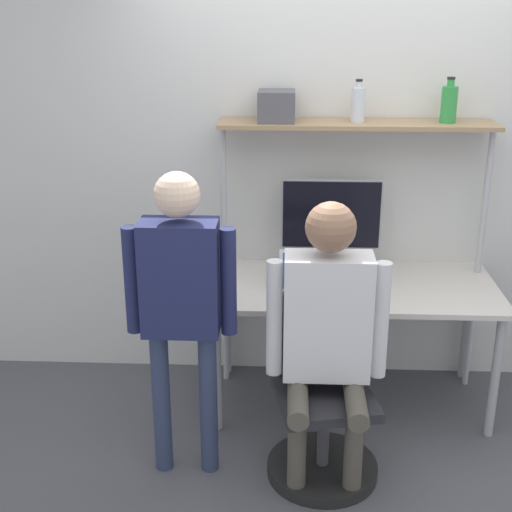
{
  "coord_description": "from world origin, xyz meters",
  "views": [
    {
      "loc": [
        -0.38,
        -3.34,
        2.28
      ],
      "look_at": [
        -0.53,
        -0.1,
        1.1
      ],
      "focal_mm": 50.0,
      "sensor_mm": 36.0,
      "label": 1
    }
  ],
  "objects_px": {
    "laptop": "(308,282)",
    "bottle_clear": "(358,104)",
    "monitor": "(331,218)",
    "person_seated": "(328,324)",
    "cell_phone": "(361,293)",
    "office_chair": "(322,421)",
    "person_standing": "(181,292)",
    "bottle_green": "(449,103)",
    "storage_box": "(276,106)"
  },
  "relations": [
    {
      "from": "person_standing",
      "to": "person_seated",
      "type": "bearing_deg",
      "value": -1.71
    },
    {
      "from": "laptop",
      "to": "cell_phone",
      "type": "height_order",
      "value": "laptop"
    },
    {
      "from": "bottle_green",
      "to": "bottle_clear",
      "type": "distance_m",
      "value": 0.5
    },
    {
      "from": "monitor",
      "to": "bottle_green",
      "type": "xyz_separation_m",
      "value": [
        0.62,
        -0.01,
        0.67
      ]
    },
    {
      "from": "cell_phone",
      "to": "storage_box",
      "type": "bearing_deg",
      "value": 143.14
    },
    {
      "from": "office_chair",
      "to": "person_standing",
      "type": "distance_m",
      "value": 0.98
    },
    {
      "from": "laptop",
      "to": "person_seated",
      "type": "relative_size",
      "value": 0.23
    },
    {
      "from": "monitor",
      "to": "bottle_green",
      "type": "distance_m",
      "value": 0.91
    },
    {
      "from": "laptop",
      "to": "cell_phone",
      "type": "bearing_deg",
      "value": -1.39
    },
    {
      "from": "laptop",
      "to": "bottle_clear",
      "type": "distance_m",
      "value": 1.02
    },
    {
      "from": "bottle_clear",
      "to": "storage_box",
      "type": "xyz_separation_m",
      "value": [
        -0.45,
        0.0,
        -0.01
      ]
    },
    {
      "from": "cell_phone",
      "to": "person_seated",
      "type": "height_order",
      "value": "person_seated"
    },
    {
      "from": "person_seated",
      "to": "person_standing",
      "type": "height_order",
      "value": "person_standing"
    },
    {
      "from": "cell_phone",
      "to": "office_chair",
      "type": "xyz_separation_m",
      "value": [
        -0.22,
        -0.54,
        -0.47
      ]
    },
    {
      "from": "bottle_clear",
      "to": "person_standing",
      "type": "bearing_deg",
      "value": -133.41
    },
    {
      "from": "monitor",
      "to": "person_standing",
      "type": "distance_m",
      "value": 1.2
    },
    {
      "from": "cell_phone",
      "to": "storage_box",
      "type": "xyz_separation_m",
      "value": [
        -0.48,
        0.36,
        0.96
      ]
    },
    {
      "from": "office_chair",
      "to": "bottle_clear",
      "type": "xyz_separation_m",
      "value": [
        0.19,
        0.9,
        1.45
      ]
    },
    {
      "from": "person_seated",
      "to": "person_standing",
      "type": "bearing_deg",
      "value": 178.29
    },
    {
      "from": "monitor",
      "to": "storage_box",
      "type": "height_order",
      "value": "storage_box"
    },
    {
      "from": "laptop",
      "to": "bottle_green",
      "type": "bearing_deg",
      "value": 25.09
    },
    {
      "from": "bottle_green",
      "to": "bottle_clear",
      "type": "relative_size",
      "value": 1.06
    },
    {
      "from": "monitor",
      "to": "person_seated",
      "type": "relative_size",
      "value": 0.41
    },
    {
      "from": "person_standing",
      "to": "office_chair",
      "type": "bearing_deg",
      "value": 1.85
    },
    {
      "from": "bottle_green",
      "to": "bottle_clear",
      "type": "bearing_deg",
      "value": -180.0
    },
    {
      "from": "office_chair",
      "to": "cell_phone",
      "type": "bearing_deg",
      "value": 67.72
    },
    {
      "from": "person_seated",
      "to": "person_standing",
      "type": "relative_size",
      "value": 0.91
    },
    {
      "from": "bottle_clear",
      "to": "person_seated",
      "type": "bearing_deg",
      "value": -100.8
    },
    {
      "from": "bottle_green",
      "to": "storage_box",
      "type": "relative_size",
      "value": 1.16
    },
    {
      "from": "monitor",
      "to": "office_chair",
      "type": "relative_size",
      "value": 0.64
    },
    {
      "from": "bottle_green",
      "to": "storage_box",
      "type": "bearing_deg",
      "value": 180.0
    },
    {
      "from": "office_chair",
      "to": "storage_box",
      "type": "relative_size",
      "value": 4.32
    },
    {
      "from": "bottle_clear",
      "to": "bottle_green",
      "type": "bearing_deg",
      "value": 0.0
    },
    {
      "from": "person_seated",
      "to": "bottle_clear",
      "type": "distance_m",
      "value": 1.31
    },
    {
      "from": "person_seated",
      "to": "office_chair",
      "type": "bearing_deg",
      "value": 101.37
    },
    {
      "from": "cell_phone",
      "to": "office_chair",
      "type": "height_order",
      "value": "office_chair"
    },
    {
      "from": "person_standing",
      "to": "storage_box",
      "type": "relative_size",
      "value": 7.35
    },
    {
      "from": "monitor",
      "to": "person_seated",
      "type": "bearing_deg",
      "value": -93.5
    },
    {
      "from": "cell_phone",
      "to": "laptop",
      "type": "bearing_deg",
      "value": 178.61
    },
    {
      "from": "monitor",
      "to": "person_standing",
      "type": "relative_size",
      "value": 0.38
    },
    {
      "from": "monitor",
      "to": "bottle_clear",
      "type": "distance_m",
      "value": 0.67
    },
    {
      "from": "office_chair",
      "to": "monitor",
      "type": "bearing_deg",
      "value": 85.8
    },
    {
      "from": "office_chair",
      "to": "person_seated",
      "type": "bearing_deg",
      "value": -78.63
    },
    {
      "from": "monitor",
      "to": "bottle_clear",
      "type": "relative_size",
      "value": 2.53
    },
    {
      "from": "laptop",
      "to": "storage_box",
      "type": "xyz_separation_m",
      "value": [
        -0.19,
        0.35,
        0.9
      ]
    },
    {
      "from": "cell_phone",
      "to": "person_seated",
      "type": "relative_size",
      "value": 0.11
    },
    {
      "from": "cell_phone",
      "to": "office_chair",
      "type": "relative_size",
      "value": 0.16
    },
    {
      "from": "cell_phone",
      "to": "office_chair",
      "type": "bearing_deg",
      "value": -112.28
    },
    {
      "from": "laptop",
      "to": "person_seated",
      "type": "bearing_deg",
      "value": -82.54
    },
    {
      "from": "monitor",
      "to": "laptop",
      "type": "relative_size",
      "value": 1.83
    }
  ]
}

